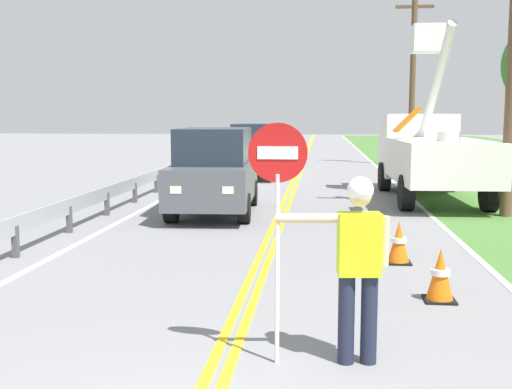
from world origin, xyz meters
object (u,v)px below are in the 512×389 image
at_px(stop_sign_paddle, 278,189).
at_px(traffic_cone_mid, 399,243).
at_px(utility_bucket_truck, 429,150).
at_px(traffic_cone_lead, 440,276).
at_px(utility_pole_mid, 413,77).
at_px(flagger_worker, 358,258).
at_px(oncoming_suv_second, 256,150).
at_px(oncoming_suv_nearest, 215,171).

relative_size(stop_sign_paddle, traffic_cone_mid, 3.33).
distance_m(utility_bucket_truck, traffic_cone_lead, 10.68).
height_order(utility_bucket_truck, utility_pole_mid, utility_pole_mid).
height_order(flagger_worker, utility_pole_mid, utility_pole_mid).
distance_m(stop_sign_paddle, utility_bucket_truck, 13.26).
distance_m(flagger_worker, stop_sign_paddle, 1.02).
height_order(flagger_worker, stop_sign_paddle, stop_sign_paddle).
distance_m(oncoming_suv_second, traffic_cone_lead, 16.76).
bearing_deg(oncoming_suv_second, utility_bucket_truck, -45.37).
xyz_separation_m(flagger_worker, oncoming_suv_second, (-2.88, 18.42, 0.01)).
relative_size(flagger_worker, utility_bucket_truck, 0.27).
bearing_deg(utility_bucket_truck, traffic_cone_mid, -102.35).
bearing_deg(stop_sign_paddle, oncoming_suv_nearest, 103.26).
xyz_separation_m(oncoming_suv_nearest, oncoming_suv_second, (0.06, 9.24, 0.00)).
relative_size(oncoming_suv_nearest, traffic_cone_mid, 6.69).
bearing_deg(utility_bucket_truck, oncoming_suv_nearest, -148.41).
bearing_deg(stop_sign_paddle, oncoming_suv_second, 96.53).
height_order(oncoming_suv_nearest, traffic_cone_mid, oncoming_suv_nearest).
distance_m(utility_bucket_truck, utility_pole_mid, 12.88).
height_order(utility_bucket_truck, oncoming_suv_nearest, utility_bucket_truck).
bearing_deg(stop_sign_paddle, traffic_cone_mid, 68.80).
distance_m(traffic_cone_lead, traffic_cone_mid, 2.10).
distance_m(oncoming_suv_nearest, oncoming_suv_second, 9.24).
bearing_deg(oncoming_suv_nearest, stop_sign_paddle, -76.74).
bearing_deg(utility_pole_mid, oncoming_suv_second, -135.48).
xyz_separation_m(utility_bucket_truck, traffic_cone_lead, (-1.57, -10.51, -1.07)).
xyz_separation_m(utility_bucket_truck, traffic_cone_mid, (-1.84, -8.43, -1.07)).
distance_m(utility_bucket_truck, traffic_cone_mid, 8.69).
relative_size(oncoming_suv_nearest, oncoming_suv_second, 1.01).
distance_m(oncoming_suv_second, utility_pole_mid, 10.17).
relative_size(flagger_worker, utility_pole_mid, 0.22).
bearing_deg(traffic_cone_lead, flagger_worker, -118.71).
bearing_deg(oncoming_suv_nearest, traffic_cone_lead, -59.34).
distance_m(flagger_worker, utility_bucket_truck, 13.00).
bearing_deg(oncoming_suv_second, flagger_worker, -81.10).
xyz_separation_m(flagger_worker, traffic_cone_mid, (0.92, 4.27, -0.71)).
height_order(oncoming_suv_second, traffic_cone_mid, oncoming_suv_second).
bearing_deg(traffic_cone_mid, traffic_cone_lead, -82.48).
height_order(stop_sign_paddle, utility_pole_mid, utility_pole_mid).
xyz_separation_m(oncoming_suv_nearest, traffic_cone_lead, (4.15, -7.00, -0.72)).
bearing_deg(flagger_worker, oncoming_suv_nearest, 107.80).
relative_size(utility_bucket_truck, traffic_cone_mid, 9.81).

